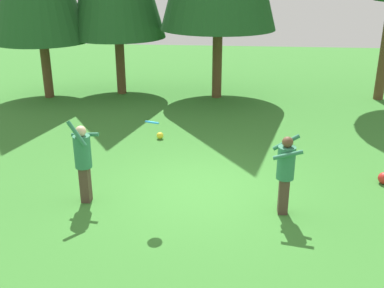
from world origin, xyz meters
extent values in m
plane|color=#387A2D|center=(0.00, 0.00, 0.00)|extent=(40.00, 40.00, 0.00)
cube|color=#4C382D|center=(-2.30, -0.75, 0.38)|extent=(0.19, 0.22, 0.77)
cylinder|color=#2D7551|center=(-2.30, -0.75, 1.10)|extent=(0.34, 0.34, 0.67)
sphere|color=beige|center=(-2.30, -0.75, 1.54)|extent=(0.22, 0.22, 0.22)
cylinder|color=#2D7551|center=(-2.29, -0.56, 1.39)|extent=(0.58, 0.12, 0.12)
cylinder|color=#2D7551|center=(-2.32, -0.95, 1.56)|extent=(0.38, 0.11, 0.52)
cube|color=#4C382D|center=(1.69, -0.86, 0.37)|extent=(0.19, 0.22, 0.75)
cylinder|color=#2D7551|center=(1.69, -0.86, 1.07)|extent=(0.34, 0.34, 0.65)
sphere|color=brown|center=(1.69, -0.86, 1.49)|extent=(0.21, 0.21, 0.21)
cylinder|color=#2D7551|center=(1.69, -1.06, 1.31)|extent=(0.55, 0.08, 0.23)
cylinder|color=#2D7551|center=(1.69, -0.66, 1.41)|extent=(0.51, 0.08, 0.36)
cylinder|color=#2393D1|center=(-0.86, -0.86, 1.80)|extent=(0.35, 0.35, 0.11)
sphere|color=yellow|center=(-1.39, 3.06, 0.10)|extent=(0.20, 0.20, 0.20)
sphere|color=red|center=(4.07, 0.68, 0.13)|extent=(0.26, 0.26, 0.26)
cylinder|color=brown|center=(-3.68, 7.98, 1.94)|extent=(0.34, 0.34, 3.87)
cylinder|color=brown|center=(-6.25, 7.18, 1.86)|extent=(0.34, 0.34, 3.72)
cylinder|color=brown|center=(0.00, 7.76, 2.27)|extent=(0.35, 0.35, 4.54)
camera|label=1|loc=(0.68, -8.98, 4.52)|focal=42.91mm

